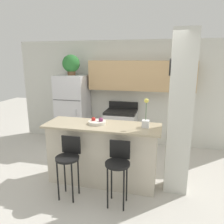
{
  "coord_description": "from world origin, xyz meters",
  "views": [
    {
      "loc": [
        0.99,
        -3.35,
        2.13
      ],
      "look_at": [
        0.0,
        0.69,
        1.1
      ],
      "focal_mm": 35.0,
      "sensor_mm": 36.0,
      "label": 1
    }
  ],
  "objects": [
    {
      "name": "bar_stool_left",
      "position": [
        -0.39,
        -0.53,
        0.64
      ],
      "size": [
        0.36,
        0.36,
        0.96
      ],
      "color": "black",
      "rests_on": "ground_plane"
    },
    {
      "name": "orchid_vase",
      "position": [
        0.72,
        0.02,
        1.18
      ],
      "size": [
        0.11,
        0.11,
        0.47
      ],
      "color": "white",
      "rests_on": "counter_bar"
    },
    {
      "name": "fruit_bowl",
      "position": [
        -0.1,
        0.03,
        1.08
      ],
      "size": [
        0.3,
        0.3,
        0.11
      ],
      "color": "silver",
      "rests_on": "counter_bar"
    },
    {
      "name": "bar_stool_right",
      "position": [
        0.39,
        -0.53,
        0.64
      ],
      "size": [
        0.36,
        0.36,
        0.96
      ],
      "color": "black",
      "rests_on": "ground_plane"
    },
    {
      "name": "counter_bar",
      "position": [
        0.0,
        0.0,
        0.53
      ],
      "size": [
        1.95,
        0.66,
        1.05
      ],
      "color": "beige",
      "rests_on": "ground_plane"
    },
    {
      "name": "refrigerator",
      "position": [
        -1.23,
        1.59,
        0.86
      ],
      "size": [
        0.72,
        0.7,
        1.73
      ],
      "color": "silver",
      "rests_on": "ground_plane"
    },
    {
      "name": "ground_plane",
      "position": [
        0.0,
        0.0,
        0.0
      ],
      "size": [
        14.0,
        14.0,
        0.0
      ],
      "primitive_type": "plane",
      "color": "beige"
    },
    {
      "name": "stove_range",
      "position": [
        -0.01,
        1.63,
        0.46
      ],
      "size": [
        0.73,
        0.64,
        1.07
      ],
      "color": "silver",
      "rests_on": "ground_plane"
    },
    {
      "name": "pillar_right",
      "position": [
        1.23,
        0.07,
        1.28
      ],
      "size": [
        0.38,
        0.32,
        2.55
      ],
      "color": "silver",
      "rests_on": "ground_plane"
    },
    {
      "name": "wall_back",
      "position": [
        0.16,
        1.91,
        1.45
      ],
      "size": [
        5.6,
        0.38,
        2.55
      ],
      "color": "silver",
      "rests_on": "ground_plane"
    },
    {
      "name": "potted_plant_on_fridge",
      "position": [
        -1.23,
        1.59,
        1.99
      ],
      "size": [
        0.42,
        0.42,
        0.48
      ],
      "color": "brown",
      "rests_on": "refrigerator"
    }
  ]
}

